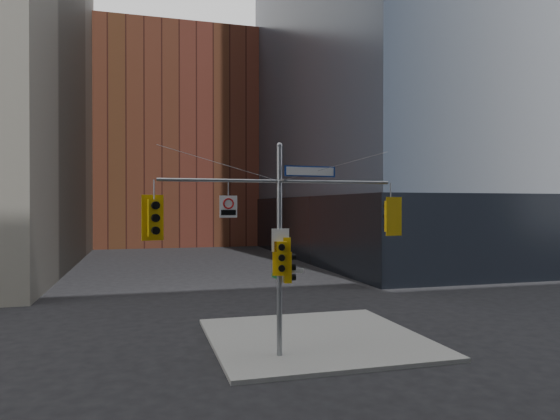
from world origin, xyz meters
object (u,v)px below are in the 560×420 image
traffic_light_pole_front (282,257)px  traffic_light_west_arm (154,218)px  signal_assembly (279,228)px  regulatory_sign_arm (228,206)px  street_sign_blade (310,171)px  traffic_light_pole_side (289,267)px  traffic_light_east_arm (391,216)px

traffic_light_pole_front → traffic_light_west_arm: bearing=-169.0°
signal_assembly → regulatory_sign_arm: 1.89m
street_sign_blade → regulatory_sign_arm: (-2.82, -0.02, -1.18)m
traffic_light_west_arm → traffic_light_pole_side: 4.72m
signal_assembly → traffic_light_east_arm: signal_assembly is taller
street_sign_blade → signal_assembly: bearing=175.3°
regulatory_sign_arm → signal_assembly: bearing=1.3°
traffic_light_pole_front → regulatory_sign_arm: regulatory_sign_arm is taller
traffic_light_east_arm → street_sign_blade: size_ratio=0.74×
traffic_light_east_arm → traffic_light_pole_side: size_ratio=1.32×
street_sign_blade → traffic_light_pole_side: bearing=175.3°
signal_assembly → street_sign_blade: (1.09, 0.00, 1.93)m
signal_assembly → street_sign_blade: bearing=0.2°
signal_assembly → traffic_light_east_arm: 4.14m
signal_assembly → traffic_light_pole_front: bearing=-89.7°
street_sign_blade → regulatory_sign_arm: 3.05m
signal_assembly → traffic_light_west_arm: (-4.08, 0.01, 0.38)m
signal_assembly → street_sign_blade: 2.22m
signal_assembly → traffic_light_east_arm: size_ratio=5.83×
signal_assembly → traffic_light_west_arm: size_ratio=5.53×
traffic_light_west_arm → traffic_light_pole_side: bearing=-11.5°
traffic_light_west_arm → traffic_light_pole_side: (4.40, -0.01, -1.70)m
traffic_light_east_arm → traffic_light_pole_front: 4.34m
traffic_light_east_arm → street_sign_blade: 3.41m
traffic_light_pole_side → street_sign_blade: (0.76, 0.00, 3.25)m
traffic_light_east_arm → traffic_light_pole_side: traffic_light_east_arm is taller
traffic_light_pole_front → regulatory_sign_arm: bearing=-173.2°
traffic_light_east_arm → signal_assembly: bearing=-8.7°
traffic_light_west_arm → street_sign_blade: bearing=-11.4°
traffic_light_pole_side → signal_assembly: bearing=96.7°
traffic_light_pole_front → regulatory_sign_arm: (-1.73, 0.25, 1.69)m
signal_assembly → street_sign_blade: size_ratio=4.30×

